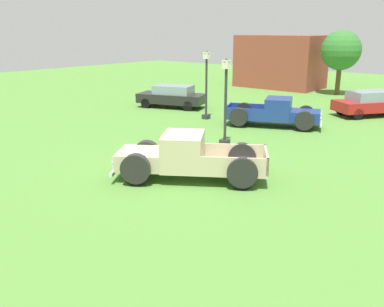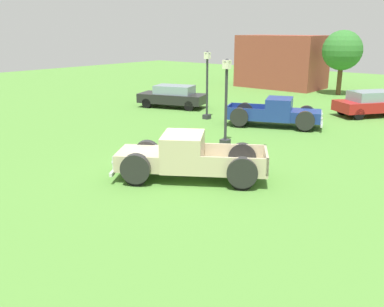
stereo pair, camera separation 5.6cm
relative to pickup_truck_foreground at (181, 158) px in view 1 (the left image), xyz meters
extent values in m
plane|color=#548C38|center=(-0.57, 0.40, -0.75)|extent=(80.00, 80.00, 0.00)
cube|color=#C6B793|center=(-1.14, -0.76, -0.08)|extent=(2.14, 2.14, 0.56)
cube|color=silver|center=(-1.79, -1.19, -0.08)|extent=(0.83, 1.20, 0.47)
sphere|color=silver|center=(-1.43, -1.70, -0.05)|extent=(0.20, 0.20, 0.20)
sphere|color=silver|center=(-2.12, -0.67, -0.05)|extent=(0.20, 0.20, 0.20)
cube|color=#C6B793|center=(0.05, 0.04, 0.23)|extent=(2.05, 2.16, 1.17)
cube|color=#8C9EA8|center=(-0.47, -0.31, 0.49)|extent=(0.85, 1.25, 0.52)
cube|color=#C6B793|center=(1.50, 1.00, -0.31)|extent=(2.73, 2.61, 0.10)
cube|color=#C6B793|center=(1.95, 0.32, 0.03)|extent=(1.83, 1.26, 0.56)
cube|color=#C6B793|center=(1.05, 1.68, 0.03)|extent=(1.83, 1.26, 0.56)
cube|color=#C6B793|center=(2.36, 1.57, 0.03)|extent=(1.02, 1.47, 0.56)
cylinder|color=black|center=(-0.66, -1.47, -0.36)|extent=(0.77, 0.62, 0.78)
cylinder|color=#B7B7BC|center=(-0.66, -1.48, -0.36)|extent=(0.39, 0.38, 0.31)
cylinder|color=black|center=(-0.66, -1.47, -0.16)|extent=(0.97, 0.78, 0.98)
cylinder|color=black|center=(-1.61, -0.04, -0.36)|extent=(0.77, 0.62, 0.78)
cylinder|color=#B7B7BC|center=(-1.62, -0.04, -0.36)|extent=(0.39, 0.38, 0.31)
cylinder|color=black|center=(-1.61, -0.04, -0.16)|extent=(0.97, 0.78, 0.98)
cylinder|color=black|center=(2.19, 0.43, -0.36)|extent=(0.77, 0.62, 0.78)
cylinder|color=#B7B7BC|center=(2.19, 0.42, -0.36)|extent=(0.39, 0.38, 0.31)
cylinder|color=black|center=(2.19, 0.43, -0.16)|extent=(0.97, 0.78, 0.98)
cylinder|color=black|center=(1.23, 1.85, -0.36)|extent=(0.77, 0.62, 0.78)
cylinder|color=#B7B7BC|center=(1.23, 1.86, -0.36)|extent=(0.39, 0.38, 0.31)
cylinder|color=black|center=(1.23, 1.85, -0.16)|extent=(0.97, 0.78, 0.98)
cube|color=silver|center=(-1.83, -1.22, -0.40)|extent=(1.12, 1.61, 0.12)
cube|color=navy|center=(-0.15, 9.82, -0.10)|extent=(1.94, 1.95, 0.54)
cube|color=silver|center=(0.55, 10.12, -0.10)|extent=(0.58, 1.26, 0.45)
sphere|color=silver|center=(0.29, 10.66, -0.08)|extent=(0.20, 0.20, 0.20)
sphere|color=silver|center=(0.76, 9.56, -0.08)|extent=(0.20, 0.20, 0.20)
cube|color=navy|center=(-1.41, 9.28, 0.19)|extent=(1.82, 2.01, 1.13)
cube|color=#8C9EA8|center=(-0.86, 9.51, 0.44)|extent=(0.59, 1.32, 0.50)
cube|color=navy|center=(-2.95, 8.62, -0.32)|extent=(2.54, 2.32, 0.10)
cube|color=navy|center=(-3.26, 9.34, 0.00)|extent=(1.93, 0.88, 0.54)
cube|color=navy|center=(-2.64, 7.90, 0.00)|extent=(1.93, 0.88, 0.54)
cube|color=navy|center=(-3.86, 8.23, 0.00)|extent=(0.72, 1.54, 0.54)
cylinder|color=black|center=(-0.47, 10.58, -0.37)|extent=(0.77, 0.49, 0.75)
cylinder|color=#B7B7BC|center=(-0.48, 10.59, -0.37)|extent=(0.37, 0.33, 0.30)
cylinder|color=black|center=(-0.47, 10.58, -0.18)|extent=(0.98, 0.62, 0.94)
cylinder|color=black|center=(0.18, 9.06, -0.37)|extent=(0.77, 0.49, 0.75)
cylinder|color=#B7B7BC|center=(0.18, 9.05, -0.37)|extent=(0.37, 0.33, 0.30)
cylinder|color=black|center=(0.18, 9.06, -0.18)|extent=(0.98, 0.62, 0.94)
cylinder|color=black|center=(-3.50, 9.28, -0.37)|extent=(0.77, 0.49, 0.75)
cylinder|color=#B7B7BC|center=(-3.50, 9.29, -0.37)|extent=(0.37, 0.33, 0.30)
cylinder|color=black|center=(-3.50, 9.28, -0.18)|extent=(0.98, 0.62, 0.94)
cylinder|color=black|center=(-2.85, 7.76, -0.37)|extent=(0.77, 0.49, 0.75)
cylinder|color=#B7B7BC|center=(-2.85, 7.76, -0.37)|extent=(0.37, 0.33, 0.30)
cylinder|color=black|center=(-2.85, 7.76, -0.18)|extent=(0.98, 0.62, 0.94)
cube|color=silver|center=(0.58, 10.13, -0.41)|extent=(0.80, 1.69, 0.12)
cube|color=#B21E1E|center=(1.42, 15.36, -0.13)|extent=(4.00, 4.62, 0.60)
cube|color=#7F939E|center=(1.33, 15.24, 0.45)|extent=(2.65, 2.88, 0.55)
cylinder|color=black|center=(1.63, 17.04, -0.43)|extent=(0.53, 0.64, 0.64)
cylinder|color=black|center=(-0.09, 14.60, -0.43)|extent=(0.53, 0.64, 0.64)
cylinder|color=black|center=(1.21, 13.68, -0.43)|extent=(0.53, 0.64, 0.64)
cube|color=black|center=(-9.48, 9.87, -0.14)|extent=(4.64, 3.09, 0.59)
cube|color=#7F939E|center=(-9.34, 9.92, 0.42)|extent=(2.76, 2.19, 0.54)
cylinder|color=black|center=(-10.60, 8.65, -0.43)|extent=(0.66, 0.39, 0.63)
cylinder|color=black|center=(-11.12, 10.13, -0.43)|extent=(0.66, 0.39, 0.63)
cylinder|color=black|center=(-7.84, 9.62, -0.43)|extent=(0.66, 0.39, 0.63)
cylinder|color=black|center=(-8.36, 11.09, -0.43)|extent=(0.66, 0.39, 0.63)
cube|color=#2D2D33|center=(-1.41, 4.52, -0.62)|extent=(0.36, 0.36, 0.25)
cylinder|color=#2D2D33|center=(-1.41, 4.52, 1.04)|extent=(0.12, 0.12, 3.07)
cube|color=#F2EACC|center=(-1.41, 4.52, 2.75)|extent=(0.28, 0.28, 0.36)
cone|color=#2D2D33|center=(-1.41, 4.52, 2.93)|extent=(0.32, 0.32, 0.14)
cube|color=#2D2D33|center=(-5.51, 8.43, -0.62)|extent=(0.36, 0.36, 0.25)
cylinder|color=#2D2D33|center=(-5.51, 8.43, 1.05)|extent=(0.12, 0.12, 3.10)
cube|color=#F2EACC|center=(-5.51, 8.43, 2.78)|extent=(0.28, 0.28, 0.36)
cone|color=#2D2D33|center=(-5.51, 8.43, 2.96)|extent=(0.32, 0.32, 0.14)
cylinder|color=brown|center=(-3.37, 22.28, 0.38)|extent=(0.36, 0.36, 2.25)
sphere|color=#33752D|center=(-3.37, 22.28, 2.63)|extent=(2.99, 2.99, 2.99)
cube|color=brown|center=(-9.02, 23.32, 1.46)|extent=(7.06, 4.12, 4.41)
camera|label=1|loc=(9.01, -10.24, 4.16)|focal=39.53mm
camera|label=2|loc=(9.05, -10.20, 4.16)|focal=39.53mm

